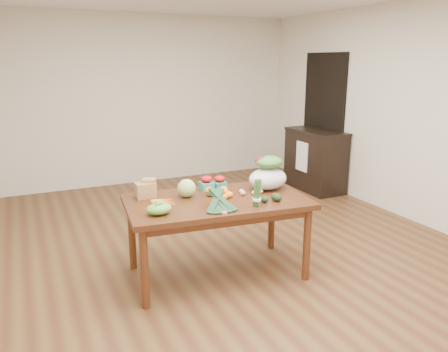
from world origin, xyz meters
name	(u,v)px	position (x,y,z in m)	size (l,w,h in m)	color
floor	(226,246)	(0.00, 0.00, 0.00)	(6.00, 6.00, 0.00)	brown
room_walls	(226,124)	(0.00, 0.00, 1.35)	(5.02, 6.02, 2.70)	beige
dining_table	(217,237)	(-0.35, -0.55, 0.38)	(1.65, 0.91, 0.75)	#43230F
doorway_dark	(323,121)	(2.48, 1.60, 1.05)	(0.02, 1.00, 2.10)	black
cabinet	(315,160)	(2.22, 1.40, 0.47)	(0.52, 1.02, 0.94)	black
dish_towel	(302,157)	(1.96, 1.40, 0.55)	(0.02, 0.28, 0.45)	white
paper_bag	(145,189)	(-0.93, -0.23, 0.84)	(0.24, 0.20, 0.17)	#926341
cabbage	(187,188)	(-0.58, -0.37, 0.84)	(0.17, 0.17, 0.17)	#ABCE77
strawberry_basket_a	(207,184)	(-0.32, -0.24, 0.81)	(0.12, 0.12, 0.11)	#B30B0F
strawberry_basket_b	(220,184)	(-0.19, -0.26, 0.80)	(0.12, 0.12, 0.11)	#AE180B
orange_a	(210,191)	(-0.37, -0.44, 0.79)	(0.09, 0.09, 0.09)	#F0A10E
orange_b	(211,191)	(-0.34, -0.40, 0.78)	(0.07, 0.07, 0.07)	orange
orange_c	(224,191)	(-0.24, -0.46, 0.79)	(0.09, 0.09, 0.09)	orange
mandarin_cluster	(225,193)	(-0.26, -0.54, 0.79)	(0.18, 0.18, 0.09)	#FFA60F
carrots	(164,202)	(-0.83, -0.48, 0.76)	(0.22, 0.22, 0.03)	orange
snap_pea_bag	(159,209)	(-0.95, -0.72, 0.80)	(0.21, 0.16, 0.10)	#5E9733
kale_bunch	(220,201)	(-0.45, -0.85, 0.83)	(0.32, 0.40, 0.16)	black
asparagus_bundle	(257,193)	(-0.12, -0.89, 0.88)	(0.08, 0.08, 0.25)	#457B38
potato_a	(243,193)	(-0.08, -0.56, 0.77)	(0.05, 0.05, 0.05)	tan
potato_b	(257,195)	(0.01, -0.65, 0.77)	(0.05, 0.04, 0.04)	#DCB17F
potato_c	(254,193)	(0.02, -0.58, 0.77)	(0.05, 0.04, 0.04)	tan
potato_d	(241,191)	(-0.06, -0.48, 0.77)	(0.05, 0.04, 0.04)	#D9CC7D
potato_e	(261,191)	(0.10, -0.57, 0.77)	(0.05, 0.04, 0.04)	tan
avocado_a	(264,199)	(-0.01, -0.82, 0.78)	(0.06, 0.09, 0.06)	black
avocado_b	(276,197)	(0.11, -0.84, 0.79)	(0.08, 0.11, 0.08)	black
salad_bag	(268,175)	(0.23, -0.48, 0.90)	(0.39, 0.29, 0.30)	silver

